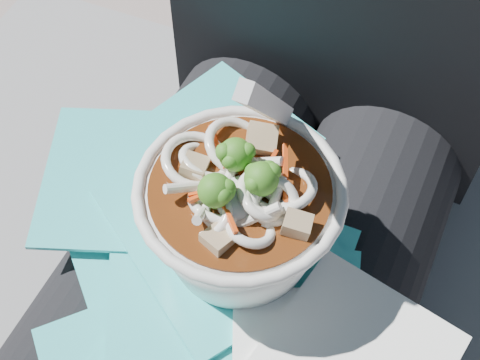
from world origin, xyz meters
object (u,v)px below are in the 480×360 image
at_px(plastic_bag, 212,267).
at_px(person_body, 267,221).
at_px(lap, 226,313).
at_px(udon_bowl, 240,211).
at_px(stone_ledge, 275,309).

bearing_deg(plastic_bag, person_body, 84.28).
distance_m(lap, person_body, 0.10).
height_order(lap, plastic_bag, plastic_bag).
bearing_deg(lap, plastic_bag, -159.87).
bearing_deg(udon_bowl, person_body, 94.01).
xyz_separation_m(stone_ledge, lap, (0.00, -0.15, 0.30)).
xyz_separation_m(stone_ledge, udon_bowl, (0.01, -0.13, 0.46)).
distance_m(stone_ledge, lap, 0.34).
xyz_separation_m(lap, person_body, (-0.00, 0.09, 0.02)).
bearing_deg(stone_ledge, lap, -90.00).
bearing_deg(udon_bowl, lap, -104.72).
bearing_deg(plastic_bag, lap, 20.13).
height_order(lap, udon_bowl, udon_bowl).
height_order(lap, person_body, person_body).
height_order(stone_ledge, lap, lap).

